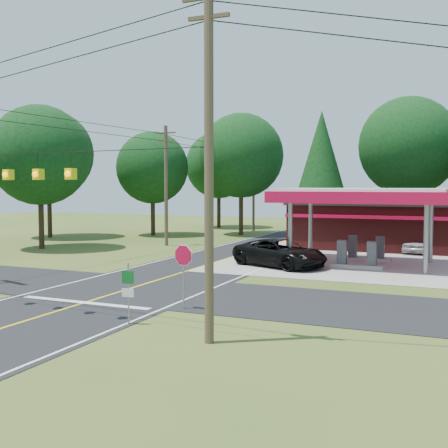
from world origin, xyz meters
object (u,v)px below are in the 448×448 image
at_px(suv_car, 280,253).
at_px(octagonal_stop_sign, 183,260).
at_px(gas_canopy, 363,198).
at_px(sedan_car, 420,243).

bearing_deg(suv_car, octagonal_stop_sign, -156.31).
height_order(gas_canopy, suv_car, gas_canopy).
xyz_separation_m(suv_car, sedan_car, (7.50, 11.00, -0.10)).
xyz_separation_m(sedan_car, octagonal_stop_sign, (-7.50, -24.01, 1.27)).
xyz_separation_m(gas_canopy, sedan_car, (3.00, 8.00, -3.51)).
distance_m(suv_car, octagonal_stop_sign, 13.07).
distance_m(sedan_car, octagonal_stop_sign, 25.19).
height_order(gas_canopy, sedan_car, gas_canopy).
bearing_deg(gas_canopy, suv_car, -146.31).
distance_m(gas_canopy, octagonal_stop_sign, 16.78).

